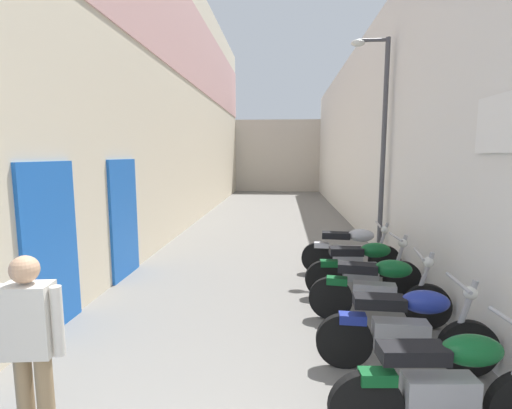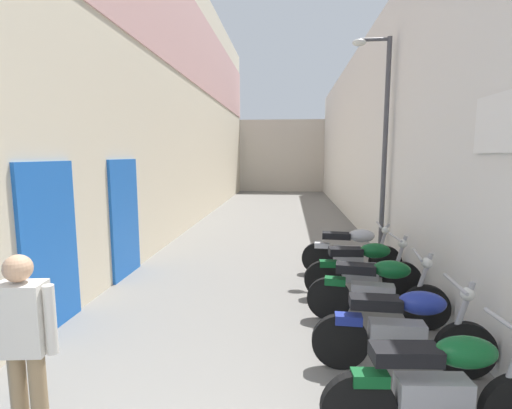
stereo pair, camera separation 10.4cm
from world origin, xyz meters
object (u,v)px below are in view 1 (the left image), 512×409
at_px(motorcycle_fourth, 364,267).
at_px(motorcycle_fifth, 351,249).
at_px(motorcycle_second, 407,327).
at_px(street_lamp, 380,134).
at_px(pedestrian_by_doorway, 31,342).
at_px(motorcycle_third, 379,288).
at_px(motorcycle_nearest, 448,384).

xyz_separation_m(motorcycle_fourth, motorcycle_fifth, (-0.00, 1.13, 0.00)).
bearing_deg(motorcycle_second, street_lamp, 80.68).
distance_m(motorcycle_second, motorcycle_fifth, 3.20).
bearing_deg(motorcycle_fourth, pedestrian_by_doorway, -132.61).
height_order(motorcycle_second, motorcycle_fifth, same).
bearing_deg(pedestrian_by_doorway, street_lamp, 55.56).
distance_m(pedestrian_by_doorway, street_lamp, 7.02).
height_order(motorcycle_third, motorcycle_fourth, same).
distance_m(motorcycle_fourth, motorcycle_fifth, 1.13).
bearing_deg(motorcycle_third, motorcycle_fourth, 89.99).
bearing_deg(motorcycle_second, motorcycle_nearest, -90.00).
xyz_separation_m(motorcycle_third, street_lamp, (0.70, 3.12, 2.21)).
height_order(motorcycle_nearest, pedestrian_by_doorway, pedestrian_by_doorway).
xyz_separation_m(motorcycle_nearest, motorcycle_fifth, (-0.00, 4.18, 0.00)).
bearing_deg(motorcycle_fifth, pedestrian_by_doorway, -124.66).
height_order(motorcycle_fourth, motorcycle_fifth, same).
bearing_deg(motorcycle_third, street_lamp, 77.38).
bearing_deg(motorcycle_fifth, motorcycle_second, -90.00).
relative_size(motorcycle_second, street_lamp, 0.40).
bearing_deg(pedestrian_by_doorway, motorcycle_nearest, 6.60).
bearing_deg(motorcycle_second, motorcycle_third, 90.01).
distance_m(motorcycle_third, motorcycle_fifth, 2.07).
relative_size(motorcycle_third, street_lamp, 0.40).
relative_size(motorcycle_nearest, motorcycle_fourth, 1.00).
distance_m(motorcycle_nearest, street_lamp, 5.73).
xyz_separation_m(motorcycle_third, motorcycle_fifth, (0.00, 2.07, 0.00)).
bearing_deg(motorcycle_nearest, motorcycle_fifth, 90.00).
xyz_separation_m(motorcycle_nearest, motorcycle_second, (0.00, 0.97, 0.00)).
bearing_deg(street_lamp, motorcycle_second, -99.32).
relative_size(motorcycle_fifth, street_lamp, 0.40).
bearing_deg(motorcycle_second, pedestrian_by_doorway, -156.93).
height_order(motorcycle_second, pedestrian_by_doorway, pedestrian_by_doorway).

